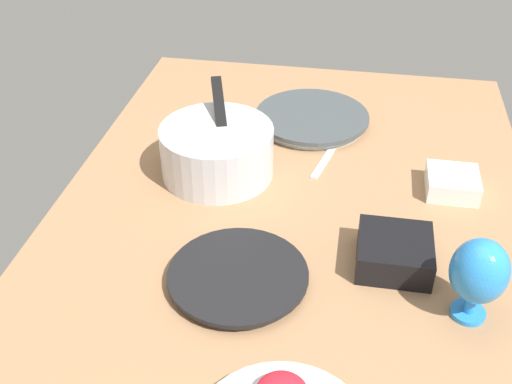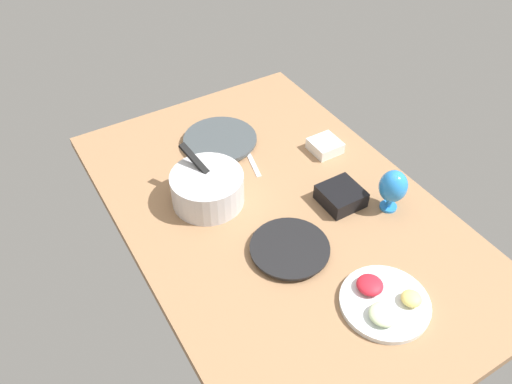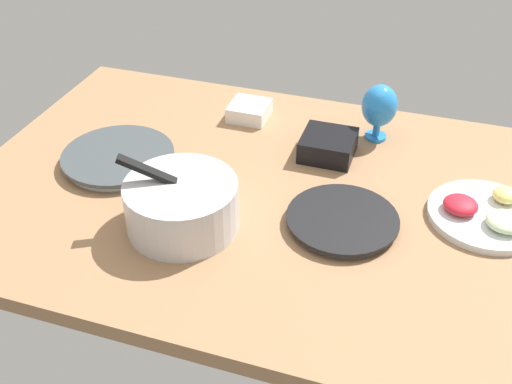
# 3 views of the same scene
# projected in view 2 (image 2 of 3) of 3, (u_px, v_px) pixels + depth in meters

# --- Properties ---
(ground_plane) EXTENTS (1.60, 1.04, 0.04)m
(ground_plane) POSITION_uv_depth(u_px,v_px,m) (280.00, 214.00, 1.83)
(ground_plane) COLOR #99704C
(dinner_plate_left) EXTENTS (0.26, 0.26, 0.02)m
(dinner_plate_left) POSITION_uv_depth(u_px,v_px,m) (290.00, 249.00, 1.67)
(dinner_plate_left) COLOR #4C4C51
(dinner_plate_left) RESTS_ON ground_plane
(dinner_plate_right) EXTENTS (0.30, 0.30, 0.03)m
(dinner_plate_right) POSITION_uv_depth(u_px,v_px,m) (220.00, 141.00, 2.09)
(dinner_plate_right) COLOR silver
(dinner_plate_right) RESTS_ON ground_plane
(mixing_bowl) EXTENTS (0.27, 0.26, 0.19)m
(mixing_bowl) POSITION_uv_depth(u_px,v_px,m) (207.00, 187.00, 1.81)
(mixing_bowl) COLOR silver
(mixing_bowl) RESTS_ON ground_plane
(fruit_platter) EXTENTS (0.27, 0.27, 0.05)m
(fruit_platter) POSITION_uv_depth(u_px,v_px,m) (385.00, 302.00, 1.52)
(fruit_platter) COLOR silver
(fruit_platter) RESTS_ON ground_plane
(hurricane_glass_blue) EXTENTS (0.10, 0.10, 0.16)m
(hurricane_glass_blue) POSITION_uv_depth(u_px,v_px,m) (393.00, 187.00, 1.76)
(hurricane_glass_blue) COLOR #2986E0
(hurricane_glass_blue) RESTS_ON ground_plane
(square_bowl_black) EXTENTS (0.14, 0.14, 0.06)m
(square_bowl_black) POSITION_uv_depth(u_px,v_px,m) (341.00, 195.00, 1.83)
(square_bowl_black) COLOR black
(square_bowl_black) RESTS_ON ground_plane
(square_bowl_white) EXTENTS (0.11, 0.11, 0.05)m
(square_bowl_white) POSITION_uv_depth(u_px,v_px,m) (325.00, 145.00, 2.05)
(square_bowl_white) COLOR white
(square_bowl_white) RESTS_ON ground_plane
(fork_by_right_plate) EXTENTS (0.18, 0.06, 0.01)m
(fork_by_right_plate) POSITION_uv_depth(u_px,v_px,m) (252.00, 162.00, 2.01)
(fork_by_right_plate) COLOR silver
(fork_by_right_plate) RESTS_ON ground_plane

